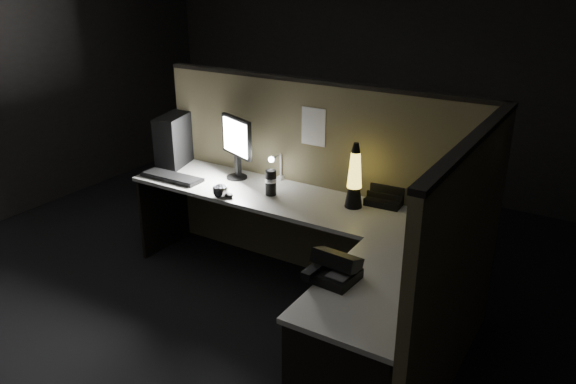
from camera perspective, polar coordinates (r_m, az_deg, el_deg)
The scene contains 17 objects.
floor at distance 3.94m, azimuth -4.23°, elevation -13.39°, with size 6.00×6.00×0.00m, color black.
room_shell at distance 3.28m, azimuth -5.03°, elevation 10.31°, with size 6.00×6.00×6.00m.
partition_back at distance 4.28m, azimuth 2.74°, elevation 1.06°, with size 2.66×0.06×1.50m, color brown.
partition_right at distance 3.14m, azimuth 16.85°, elevation -8.22°, with size 0.06×1.66×1.50m, color brown.
desk at distance 3.73m, azimuth 0.03°, elevation -5.07°, with size 2.60×1.60×0.73m.
pc_tower at distance 4.75m, azimuth -11.45°, elevation 5.20°, with size 0.18×0.40×0.42m, color black.
monitor at distance 4.34m, azimuth -5.25°, elevation 5.11°, with size 0.36×0.18×0.49m.
keyboard at distance 4.48m, azimuth -11.72°, elevation 1.47°, with size 0.52×0.17×0.03m, color black.
mouse at distance 4.06m, azimuth -6.04°, elevation -0.33°, with size 0.08×0.06×0.03m, color black.
clip_lamp at distance 4.28m, azimuth -1.22°, elevation 2.65°, with size 0.04×0.18×0.23m.
organizer at distance 3.99m, azimuth 9.92°, elevation -0.55°, with size 0.26×0.23×0.19m.
lava_lamp at distance 3.84m, azimuth 6.77°, elevation 1.14°, with size 0.12×0.12×0.46m.
travel_mug at distance 4.06m, azimuth -1.76°, elevation 0.96°, with size 0.08×0.08×0.19m, color black.
steel_mug at distance 4.05m, azimuth -6.91°, elevation 0.01°, with size 0.11×0.11×0.09m, color silver.
figurine at distance 3.71m, azimuth 13.19°, elevation -2.54°, with size 0.06×0.06×0.06m, color yellow.
pinned_paper at distance 4.12m, azimuth 2.59°, elevation 6.64°, with size 0.20×0.00×0.28m, color white.
desk_phone at distance 3.02m, azimuth 4.62°, elevation -7.71°, with size 0.27×0.28×0.15m.
Camera 1 is at (1.92, -2.58, 2.29)m, focal length 35.00 mm.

